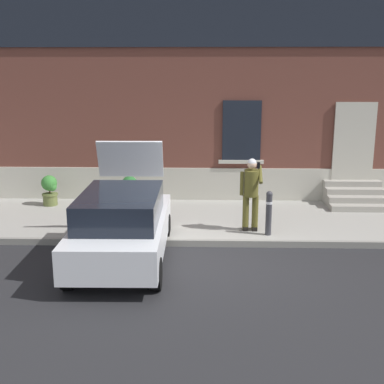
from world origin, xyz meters
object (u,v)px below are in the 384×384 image
object	(u,v)px
bollard_near_person	(269,211)
bollard_far_left	(129,210)
planter_olive	(50,189)
planter_charcoal	(130,190)
hatchback_car_white	(122,224)
person_on_phone	(251,190)

from	to	relation	value
bollard_near_person	bollard_far_left	size ratio (longest dim) A/B	1.00
planter_olive	planter_charcoal	size ratio (longest dim) A/B	1.00
hatchback_car_white	planter_olive	bearing A→B (deg)	125.01
bollard_near_person	planter_olive	xyz separation A→B (m)	(-5.86, 2.48, -0.11)
bollard_far_left	planter_olive	size ratio (longest dim) A/B	1.22
bollard_near_person	planter_charcoal	distance (m)	4.34
planter_charcoal	person_on_phone	bearing A→B (deg)	-34.25
planter_olive	planter_charcoal	bearing A→B (deg)	-0.56
bollard_near_person	planter_charcoal	bearing A→B (deg)	145.58
hatchback_car_white	bollard_near_person	distance (m)	3.45
person_on_phone	planter_charcoal	distance (m)	3.89
person_on_phone	planter_olive	size ratio (longest dim) A/B	2.04
hatchback_car_white	planter_olive	distance (m)	4.71
person_on_phone	planter_olive	xyz separation A→B (m)	(-5.46, 2.19, -0.55)
hatchback_car_white	bollard_far_left	distance (m)	1.38
bollard_far_left	person_on_phone	xyz separation A→B (m)	(2.84, 0.29, 0.44)
planter_olive	bollard_far_left	bearing A→B (deg)	-43.34
bollard_far_left	person_on_phone	size ratio (longest dim) A/B	0.60
person_on_phone	planter_charcoal	size ratio (longest dim) A/B	2.04
person_on_phone	bollard_near_person	bearing A→B (deg)	-33.05
bollard_far_left	planter_charcoal	world-z (taller)	bollard_far_left
bollard_near_person	planter_charcoal	world-z (taller)	bollard_near_person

